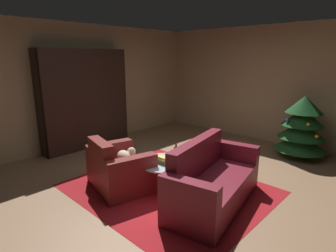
{
  "coord_description": "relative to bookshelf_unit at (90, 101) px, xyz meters",
  "views": [
    {
      "loc": [
        2.58,
        -2.89,
        1.94
      ],
      "look_at": [
        -0.29,
        0.14,
        0.87
      ],
      "focal_mm": 29.09,
      "sensor_mm": 36.0,
      "label": 1
    }
  ],
  "objects": [
    {
      "name": "book_stack_on_table",
      "position": [
        2.6,
        -0.4,
        -0.55
      ],
      "size": [
        0.23,
        0.17,
        0.1
      ],
      "color": "#385491",
      "rests_on": "coffee_table"
    },
    {
      "name": "wall_back",
      "position": [
        2.66,
        3.04,
        0.3
      ],
      "size": [
        5.87,
        0.06,
        2.63
      ],
      "primitive_type": "cube",
      "color": "tan",
      "rests_on": "ground"
    },
    {
      "name": "ground_plane",
      "position": [
        2.66,
        -0.18,
        -1.01
      ],
      "size": [
        7.65,
        7.65,
        0.0
      ],
      "primitive_type": "plane",
      "color": "#936D4E"
    },
    {
      "name": "bookshelf_unit",
      "position": [
        0.0,
        0.0,
        0.0
      ],
      "size": [
        0.34,
        1.94,
        2.1
      ],
      "color": "black",
      "rests_on": "ground"
    },
    {
      "name": "area_rug",
      "position": [
        2.66,
        -0.34,
        -1.01
      ],
      "size": [
        2.78,
        2.33,
        0.01
      ],
      "primitive_type": "cube",
      "color": "#A51920",
      "rests_on": "ground"
    },
    {
      "name": "coffee_table",
      "position": [
        2.59,
        -0.35,
        -0.63
      ],
      "size": [
        0.79,
        0.79,
        0.41
      ],
      "color": "black",
      "rests_on": "ground"
    },
    {
      "name": "wall_left",
      "position": [
        -0.25,
        -0.18,
        0.3
      ],
      "size": [
        0.06,
        6.49,
        2.63
      ],
      "primitive_type": "cube",
      "color": "tan",
      "rests_on": "ground"
    },
    {
      "name": "bottle_on_table",
      "position": [
        2.62,
        -0.13,
        -0.5
      ],
      "size": [
        0.07,
        0.07,
        0.25
      ],
      "color": "#59281E",
      "rests_on": "coffee_table"
    },
    {
      "name": "couch_red",
      "position": [
        3.36,
        -0.23,
        -0.72
      ],
      "size": [
        1.03,
        1.79,
        0.86
      ],
      "color": "maroon",
      "rests_on": "ground"
    },
    {
      "name": "decorated_tree",
      "position": [
        3.6,
        2.44,
        -0.4
      ],
      "size": [
        0.96,
        0.96,
        1.22
      ],
      "color": "brown",
      "rests_on": "ground"
    },
    {
      "name": "armchair_red",
      "position": [
        2.08,
        -0.82,
        -0.73
      ],
      "size": [
        1.12,
        0.95,
        0.78
      ],
      "color": "maroon",
      "rests_on": "ground"
    }
  ]
}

